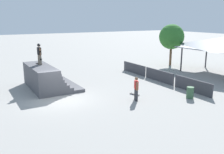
# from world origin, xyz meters

# --- Properties ---
(ground_plane) EXTENTS (160.00, 160.00, 0.00)m
(ground_plane) POSITION_xyz_m (0.00, 0.00, 0.00)
(ground_plane) COLOR gray
(quarter_pipe_ramp) EXTENTS (5.40, 3.62, 1.93)m
(quarter_pipe_ramp) POSITION_xyz_m (-3.69, -0.20, 0.83)
(quarter_pipe_ramp) COLOR #4C4C51
(quarter_pipe_ramp) RESTS_ON ground
(skater_on_deck) EXTENTS (0.76, 0.26, 1.78)m
(skater_on_deck) POSITION_xyz_m (-4.28, -0.40, 2.95)
(skater_on_deck) COLOR #6B6051
(skater_on_deck) RESTS_ON quarter_pipe_ramp
(skateboard_on_deck) EXTENTS (0.80, 0.42, 0.09)m
(skateboard_on_deck) POSITION_xyz_m (-4.61, -0.41, 1.99)
(skateboard_on_deck) COLOR red
(skateboard_on_deck) RESTS_ON quarter_pipe_ramp
(bystander_walking) EXTENTS (0.67, 0.40, 1.72)m
(bystander_walking) POSITION_xyz_m (2.76, 4.51, 0.95)
(bystander_walking) COLOR #2D2D33
(bystander_walking) RESTS_ON ground
(skateboard_on_ground) EXTENTS (0.83, 0.47, 0.09)m
(skateboard_on_ground) POSITION_xyz_m (1.64, 5.17, 0.06)
(skateboard_on_ground) COLOR blue
(skateboard_on_ground) RESTS_ON ground
(barrier_fence) EXTENTS (11.86, 0.12, 1.05)m
(barrier_fence) POSITION_xyz_m (-0.72, 9.62, 0.53)
(barrier_fence) COLOR #3D3D42
(barrier_fence) RESTS_ON ground
(tree_beside_pavilion) EXTENTS (3.03, 3.03, 5.07)m
(tree_beside_pavilion) POSITION_xyz_m (-6.25, 16.16, 3.53)
(tree_beside_pavilion) COLOR brown
(tree_beside_pavilion) RESTS_ON ground
(trash_bin) EXTENTS (0.52, 0.52, 0.85)m
(trash_bin) POSITION_xyz_m (4.37, 8.22, 0.42)
(trash_bin) COLOR #385B3D
(trash_bin) RESTS_ON ground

